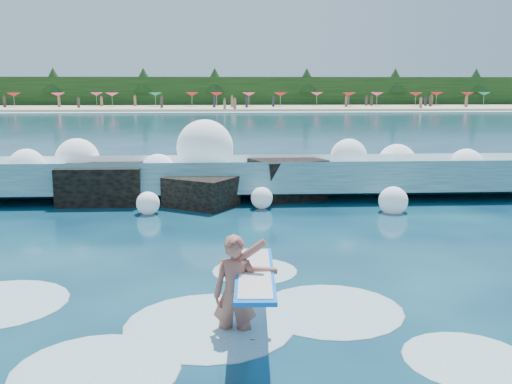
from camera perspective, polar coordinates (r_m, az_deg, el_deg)
ground at (r=10.93m, az=-7.35°, el=-8.21°), size 200.00×200.00×0.00m
beach at (r=88.39m, az=-3.83°, el=8.39°), size 140.00×20.00×0.40m
wet_band at (r=77.40m, az=-3.90°, el=7.97°), size 140.00×5.00×0.08m
treeline at (r=98.33m, az=-3.80°, el=9.95°), size 140.00×4.00×5.00m
breaking_wave at (r=18.38m, az=-0.80°, el=1.40°), size 19.08×2.92×1.64m
rock_cluster at (r=17.64m, az=-6.65°, el=0.56°), size 8.21×3.47×1.44m
surfer_with_board at (r=8.23m, az=-1.64°, el=-9.79°), size 0.95×2.90×1.74m
wave_spray at (r=18.30m, az=-1.96°, el=3.10°), size 15.08×4.29×2.55m
surf_foam at (r=8.90m, az=-5.85°, el=-12.67°), size 8.86×5.69×0.13m
beach_umbrellas at (r=89.92m, az=-3.61°, el=9.74°), size 111.52×6.72×0.50m
beachgoers at (r=86.99m, az=-7.85°, el=8.89°), size 97.75×13.46×1.94m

